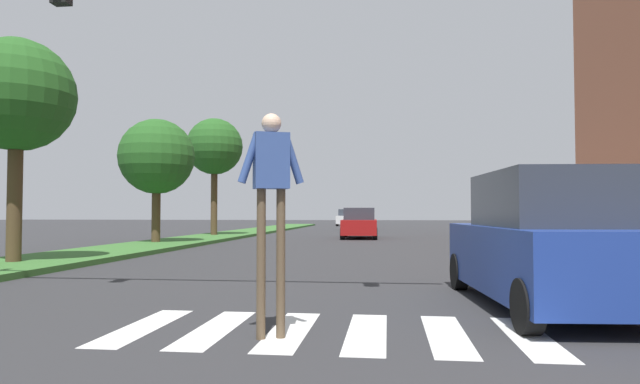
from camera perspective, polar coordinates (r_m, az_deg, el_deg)
The scene contains 13 objects.
ground_plane at distance 27.97m, azimuth 5.59°, elevation -4.95°, with size 140.00×140.00×0.00m, color #2D2D30.
crosswalk at distance 6.59m, azimuth 0.83°, elevation -14.24°, with size 4.95×2.20×0.01m.
median_strip at distance 27.53m, azimuth -12.53°, elevation -4.80°, with size 3.11×64.00×0.15m, color #386B2D.
tree_mid at distance 16.21m, azimuth -28.89°, elevation 8.66°, with size 2.88×2.88×5.68m.
tree_far at distance 24.24m, azimuth -16.55°, elevation 3.48°, with size 3.16×3.16×5.17m.
tree_distant at distance 31.22m, azimuth -10.87°, elevation 4.56°, with size 3.12×3.12×6.46m.
sidewalk_right at distance 27.31m, azimuth 25.21°, elevation -4.67°, with size 3.00×64.00×0.15m, color #9E9991.
traffic_light_gantry at distance 10.03m, azimuth -25.30°, elevation 15.42°, with size 9.34×0.30×6.00m.
pedestrian_performer at distance 6.13m, azimuth -5.07°, elevation 0.45°, with size 0.72×0.37×2.49m.
suv_crossing at distance 8.69m, azimuth 22.41°, elevation -4.98°, with size 2.30×4.74×1.97m.
sedan_midblock at distance 29.67m, azimuth 4.11°, elevation -3.32°, with size 1.99×4.62×1.62m.
sedan_distant at distance 42.96m, azimuth 4.07°, elevation -2.91°, with size 2.17×4.54×1.70m.
sedan_far_horizon at distance 56.87m, azimuth 2.84°, elevation -2.72°, with size 2.04×4.60×1.70m.
Camera 1 is at (0.69, 2.07, 1.39)m, focal length 30.92 mm.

